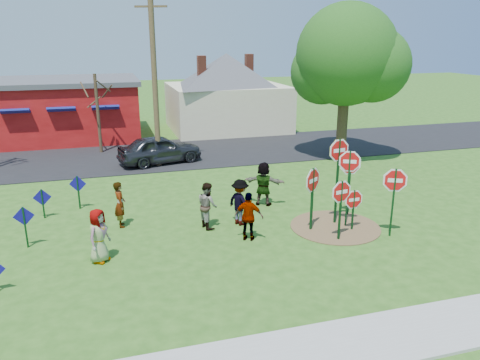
# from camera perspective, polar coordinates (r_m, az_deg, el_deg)

# --- Properties ---
(ground) EXTENTS (120.00, 120.00, 0.00)m
(ground) POSITION_cam_1_polar(r_m,az_deg,el_deg) (16.62, -4.11, -6.15)
(ground) COLOR #295418
(ground) RESTS_ON ground
(sidewalk) EXTENTS (22.00, 1.80, 0.08)m
(sidewalk) POSITION_cam_1_polar(r_m,az_deg,el_deg) (10.60, 4.86, -20.90)
(sidewalk) COLOR #9E9E99
(sidewalk) RESTS_ON ground
(road) EXTENTS (120.00, 7.50, 0.04)m
(road) POSITION_cam_1_polar(r_m,az_deg,el_deg) (27.42, -9.29, 3.13)
(road) COLOR black
(road) RESTS_ON ground
(dirt_patch) EXTENTS (3.20, 3.20, 0.03)m
(dirt_patch) POSITION_cam_1_polar(r_m,az_deg,el_deg) (17.20, 11.51, -5.59)
(dirt_patch) COLOR brown
(dirt_patch) RESTS_ON ground
(red_building) EXTENTS (9.40, 7.69, 3.90)m
(red_building) POSITION_cam_1_polar(r_m,az_deg,el_deg) (33.34, -20.44, 8.17)
(red_building) COLOR maroon
(red_building) RESTS_ON ground
(cream_house) EXTENTS (9.40, 9.40, 6.50)m
(cream_house) POSITION_cam_1_polar(r_m,az_deg,el_deg) (34.25, -1.65, 11.06)
(cream_house) COLOR beige
(cream_house) RESTS_ON ground
(stop_sign_a) EXTENTS (1.00, 0.19, 2.21)m
(stop_sign_a) POSITION_cam_1_polar(r_m,az_deg,el_deg) (15.65, 12.22, -2.06)
(stop_sign_a) COLOR #0E3618
(stop_sign_a) RESTS_ON ground
(stop_sign_b) EXTENTS (1.08, 0.19, 3.29)m
(stop_sign_b) POSITION_cam_1_polar(r_m,az_deg,el_deg) (16.80, 11.91, 2.46)
(stop_sign_b) COLOR #0E3618
(stop_sign_b) RESTS_ON ground
(stop_sign_c) EXTENTS (0.92, 0.48, 2.92)m
(stop_sign_c) POSITION_cam_1_polar(r_m,az_deg,el_deg) (16.73, 13.15, 1.09)
(stop_sign_c) COLOR #0E3618
(stop_sign_c) RESTS_ON ground
(stop_sign_d) EXTENTS (1.11, 0.15, 2.57)m
(stop_sign_d) POSITION_cam_1_polar(r_m,az_deg,el_deg) (17.89, 13.30, 1.35)
(stop_sign_d) COLOR #0E3618
(stop_sign_d) RESTS_ON ground
(stop_sign_e) EXTENTS (0.93, 0.06, 1.60)m
(stop_sign_e) POSITION_cam_1_polar(r_m,az_deg,el_deg) (16.71, 13.69, -2.62)
(stop_sign_e) COLOR #0E3618
(stop_sign_e) RESTS_ON ground
(stop_sign_f) EXTENTS (0.98, 0.48, 2.53)m
(stop_sign_f) POSITION_cam_1_polar(r_m,az_deg,el_deg) (16.35, 18.32, -0.66)
(stop_sign_f) COLOR #0E3618
(stop_sign_f) RESTS_ON ground
(stop_sign_g) EXTENTS (0.97, 0.68, 2.41)m
(stop_sign_g) POSITION_cam_1_polar(r_m,az_deg,el_deg) (16.26, 8.84, -0.66)
(stop_sign_g) COLOR #0E3618
(stop_sign_g) RESTS_ON ground
(blue_diamond_b) EXTENTS (0.65, 0.06, 1.40)m
(blue_diamond_b) POSITION_cam_1_polar(r_m,az_deg,el_deg) (16.49, -24.78, -4.69)
(blue_diamond_b) COLOR #0E3618
(blue_diamond_b) RESTS_ON ground
(blue_diamond_c) EXTENTS (0.66, 0.06, 1.15)m
(blue_diamond_c) POSITION_cam_1_polar(r_m,az_deg,el_deg) (18.92, -22.94, -2.31)
(blue_diamond_c) COLOR #0E3618
(blue_diamond_c) RESTS_ON ground
(blue_diamond_d) EXTENTS (0.65, 0.19, 1.37)m
(blue_diamond_d) POSITION_cam_1_polar(r_m,az_deg,el_deg) (19.39, -19.13, -0.97)
(blue_diamond_d) COLOR #0E3618
(blue_diamond_d) RESTS_ON ground
(person_a) EXTENTS (0.91, 0.98, 1.69)m
(person_a) POSITION_cam_1_polar(r_m,az_deg,el_deg) (14.71, -16.86, -6.52)
(person_a) COLOR #34487B
(person_a) RESTS_ON ground
(person_b) EXTENTS (0.44, 0.63, 1.67)m
(person_b) POSITION_cam_1_polar(r_m,az_deg,el_deg) (17.17, -14.42, -2.89)
(person_b) COLOR #267370
(person_b) RESTS_ON ground
(person_c) EXTENTS (0.80, 0.93, 1.67)m
(person_c) POSITION_cam_1_polar(r_m,az_deg,el_deg) (16.61, -3.99, -3.08)
(person_c) COLOR #9C5547
(person_c) RESTS_ON ground
(person_d) EXTENTS (1.06, 1.26, 1.70)m
(person_d) POSITION_cam_1_polar(r_m,az_deg,el_deg) (16.80, 0.02, -2.73)
(person_d) COLOR #35353A
(person_d) RESTS_ON ground
(person_e) EXTENTS (1.05, 0.84, 1.67)m
(person_e) POSITION_cam_1_polar(r_m,az_deg,el_deg) (15.53, 1.09, -4.48)
(person_e) COLOR #3D294F
(person_e) RESTS_ON ground
(person_f) EXTENTS (1.69, 1.31, 1.79)m
(person_f) POSITION_cam_1_polar(r_m,az_deg,el_deg) (18.76, 2.88, -0.45)
(person_f) COLOR #205629
(person_f) RESTS_ON ground
(suv) EXTENTS (4.68, 2.74, 1.50)m
(suv) POSITION_cam_1_polar(r_m,az_deg,el_deg) (25.32, -9.74, 3.73)
(suv) COLOR #313137
(suv) RESTS_ON road
(utility_pole) EXTENTS (2.07, 0.99, 9.01)m
(utility_pole) POSITION_cam_1_polar(r_m,az_deg,el_deg) (24.23, -10.40, 12.58)
(utility_pole) COLOR #4C3823
(utility_pole) RESTS_ON ground
(leafy_tree) EXTENTS (5.84, 5.32, 8.29)m
(leafy_tree) POSITION_cam_1_polar(r_m,az_deg,el_deg) (25.92, 13.11, 14.03)
(leafy_tree) COLOR #382819
(leafy_tree) RESTS_ON ground
(bare_tree_east) EXTENTS (1.80, 1.80, 4.55)m
(bare_tree_east) POSITION_cam_1_polar(r_m,az_deg,el_deg) (28.15, -17.04, 9.03)
(bare_tree_east) COLOR #382819
(bare_tree_east) RESTS_ON ground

